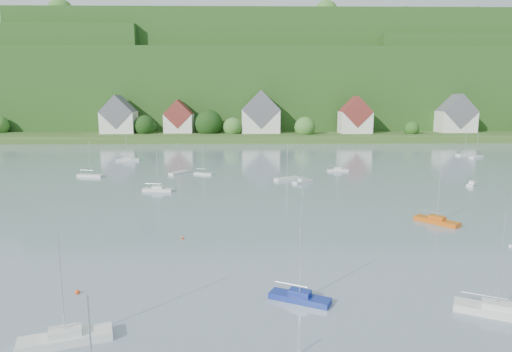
# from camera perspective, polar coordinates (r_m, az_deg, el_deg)

# --- Properties ---
(far_shore_strip) EXTENTS (600.00, 60.00, 3.00)m
(far_shore_strip) POSITION_cam_1_polar(r_m,az_deg,el_deg) (205.66, -0.90, 5.35)
(far_shore_strip) COLOR #2D4C1C
(far_shore_strip) RESTS_ON ground
(forested_ridge) EXTENTS (620.00, 181.22, 69.89)m
(forested_ridge) POSITION_cam_1_polar(r_m,az_deg,el_deg) (273.60, -0.86, 10.98)
(forested_ridge) COLOR #1C4215
(forested_ridge) RESTS_ON ground
(village_building_0) EXTENTS (14.00, 10.40, 16.00)m
(village_building_0) POSITION_cam_1_polar(r_m,az_deg,el_deg) (199.76, -17.00, 7.09)
(village_building_0) COLOR silver
(village_building_0) RESTS_ON far_shore_strip
(village_building_1) EXTENTS (12.00, 9.36, 14.00)m
(village_building_1) POSITION_cam_1_polar(r_m,az_deg,el_deg) (196.44, -9.75, 7.11)
(village_building_1) COLOR silver
(village_building_1) RESTS_ON far_shore_strip
(village_building_2) EXTENTS (16.00, 11.44, 18.00)m
(village_building_2) POSITION_cam_1_polar(r_m,az_deg,el_deg) (193.23, 0.60, 7.66)
(village_building_2) COLOR silver
(village_building_2) RESTS_ON far_shore_strip
(village_building_3) EXTENTS (13.00, 10.40, 15.50)m
(village_building_3) POSITION_cam_1_polar(r_m,az_deg,el_deg) (196.53, 12.45, 7.22)
(village_building_3) COLOR silver
(village_building_3) RESTS_ON far_shore_strip
(village_building_4) EXTENTS (15.00, 10.40, 16.50)m
(village_building_4) POSITION_cam_1_polar(r_m,az_deg,el_deg) (215.14, 24.03, 6.86)
(village_building_4) COLOR silver
(village_building_4) RESTS_ON far_shore_strip
(near_sailboat_0) EXTENTS (6.85, 3.93, 8.92)m
(near_sailboat_0) POSITION_cam_1_polar(r_m,az_deg,el_deg) (38.21, -22.99, -18.32)
(near_sailboat_0) COLOR silver
(near_sailboat_0) RESTS_ON ground
(near_sailboat_1) EXTENTS (5.65, 3.81, 7.47)m
(near_sailboat_1) POSITION_cam_1_polar(r_m,az_deg,el_deg) (41.89, 5.56, -15.00)
(near_sailboat_1) COLOR navy
(near_sailboat_1) RESTS_ON ground
(near_sailboat_4) EXTENTS (6.72, 4.63, 8.90)m
(near_sailboat_4) POSITION_cam_1_polar(r_m,az_deg,el_deg) (44.19, 28.18, -14.76)
(near_sailboat_4) COLOR silver
(near_sailboat_4) RESTS_ON ground
(near_sailboat_5) EXTENTS (5.46, 6.08, 8.65)m
(near_sailboat_5) POSITION_cam_1_polar(r_m,az_deg,el_deg) (70.48, 21.95, -5.24)
(near_sailboat_5) COLOR #C05510
(near_sailboat_5) RESTS_ON ground
(mooring_buoy_0) EXTENTS (0.46, 0.46, 0.46)m
(mooring_buoy_0) POSITION_cam_1_polar(r_m,az_deg,el_deg) (46.44, -21.70, -13.67)
(mooring_buoy_0) COLOR #E74916
(mooring_buoy_0) RESTS_ON ground
(mooring_buoy_3) EXTENTS (0.38, 0.38, 0.38)m
(mooring_buoy_3) POSITION_cam_1_polar(r_m,az_deg,el_deg) (59.34, -9.32, -7.89)
(mooring_buoy_3) COLOR #E74916
(mooring_buoy_3) RESTS_ON ground
(mooring_buoy_4) EXTENTS (0.42, 0.42, 0.42)m
(mooring_buoy_4) POSITION_cam_1_polar(r_m,az_deg,el_deg) (63.66, 29.54, -7.85)
(mooring_buoy_4) COLOR white
(mooring_buoy_4) RESTS_ON ground
(far_sailboat_cluster) EXTENTS (197.22, 55.93, 8.71)m
(far_sailboat_cluster) POSITION_cam_1_polar(r_m,az_deg,el_deg) (119.83, 7.74, 1.39)
(far_sailboat_cluster) COLOR silver
(far_sailboat_cluster) RESTS_ON ground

